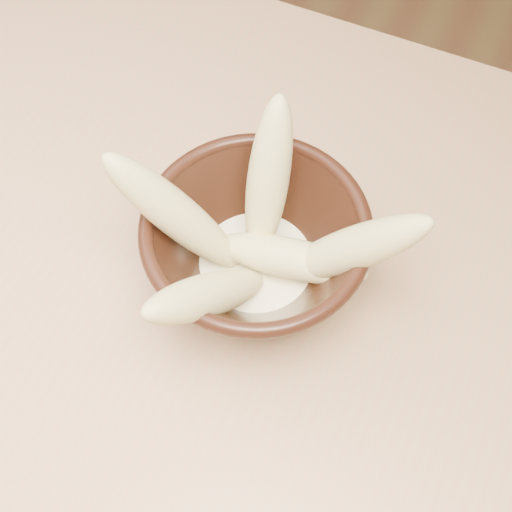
% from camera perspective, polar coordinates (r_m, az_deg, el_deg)
% --- Properties ---
extents(table, '(1.20, 0.80, 0.75)m').
position_cam_1_polar(table, '(0.66, -5.47, -9.74)').
color(table, tan).
rests_on(table, ground).
extents(bowl, '(0.18, 0.18, 0.10)m').
position_cam_1_polar(bowl, '(0.56, -0.00, 0.41)').
color(bowl, black).
rests_on(bowl, table).
extents(milk_puddle, '(0.10, 0.10, 0.01)m').
position_cam_1_polar(milk_puddle, '(0.58, -0.00, -0.73)').
color(milk_puddle, '#FCF2CA').
rests_on(milk_puddle, bowl).
extents(banana_upright, '(0.05, 0.09, 0.14)m').
position_cam_1_polar(banana_upright, '(0.54, 0.99, 6.17)').
color(banana_upright, '#D9CF80').
rests_on(banana_upright, bowl).
extents(banana_left, '(0.12, 0.06, 0.14)m').
position_cam_1_polar(banana_left, '(0.53, -6.39, 3.30)').
color(banana_left, '#D9CF80').
rests_on(banana_left, bowl).
extents(banana_right, '(0.12, 0.06, 0.13)m').
position_cam_1_polar(banana_right, '(0.52, 7.58, 0.52)').
color(banana_right, '#D9CF80').
rests_on(banana_right, bowl).
extents(banana_across, '(0.13, 0.05, 0.04)m').
position_cam_1_polar(banana_across, '(0.55, 2.74, -0.18)').
color(banana_across, '#D9CF80').
rests_on(banana_across, bowl).
extents(banana_front, '(0.08, 0.13, 0.11)m').
position_cam_1_polar(banana_front, '(0.51, -3.87, -3.15)').
color(banana_front, '#D9CF80').
rests_on(banana_front, bowl).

